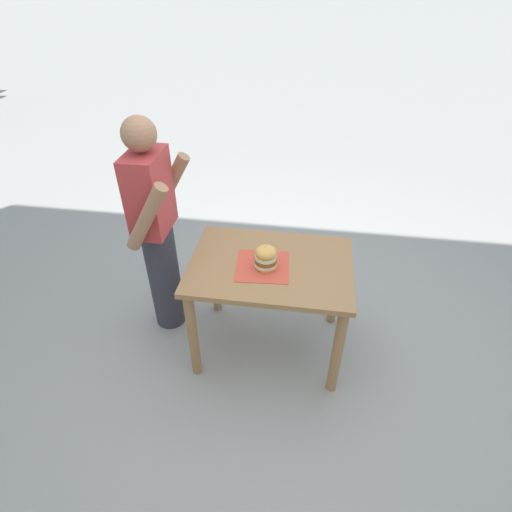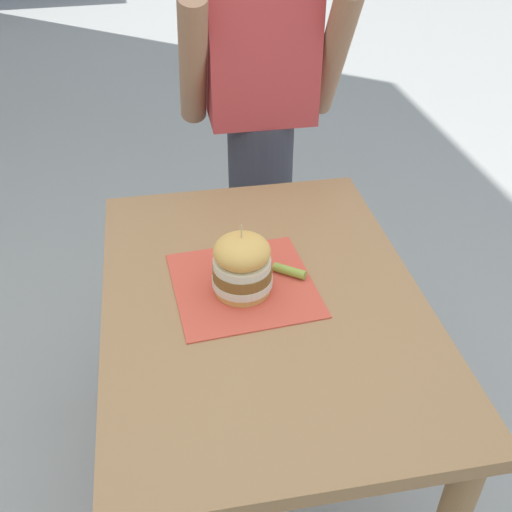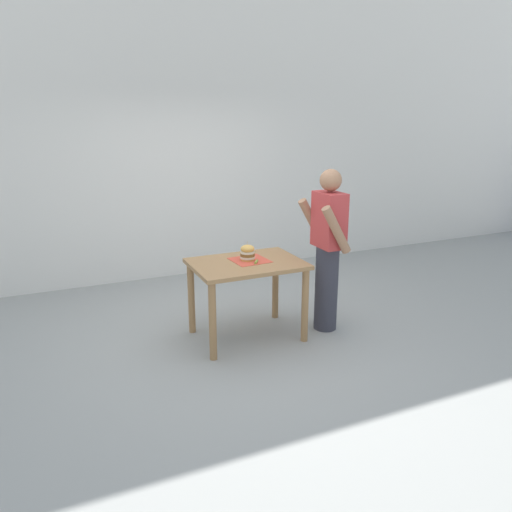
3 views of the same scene
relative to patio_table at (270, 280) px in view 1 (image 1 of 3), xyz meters
The scene contains 6 objects.
ground_plane 0.66m from the patio_table, ahead, with size 80.00×80.00×0.00m, color #9E9E99.
patio_table is the anchor object (origin of this frame).
serving_paper 0.16m from the patio_table, 129.96° to the left, with size 0.35×0.35×0.00m, color #D64C38.
sandwich 0.23m from the patio_table, 148.50° to the left, with size 0.15×0.15×0.19m.
pickle_spear 0.19m from the patio_table, 39.15° to the left, with size 0.02×0.02×0.09m, color #8EA83D.
diner_across_table 0.88m from the patio_table, 79.86° to the left, with size 0.55×0.35×1.69m.
Camera 1 is at (-2.10, -0.22, 2.43)m, focal length 28.00 mm.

